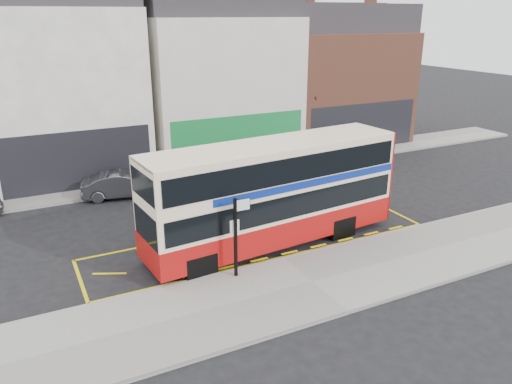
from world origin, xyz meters
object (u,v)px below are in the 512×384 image
double_decker_bus (274,192)px  bus_stop_post (237,229)px  street_tree_right (310,102)px  car_white (319,155)px  car_grey (122,185)px

double_decker_bus → bus_stop_post: size_ratio=3.67×
double_decker_bus → street_tree_right: 13.60m
car_white → bus_stop_post: bearing=153.3°
double_decker_bus → car_grey: 9.26m
bus_stop_post → street_tree_right: bearing=49.8°
double_decker_bus → street_tree_right: (8.41, 10.62, 1.24)m
car_grey → bus_stop_post: bearing=-159.6°
double_decker_bus → car_grey: double_decker_bus is taller
bus_stop_post → car_white: 14.46m
car_white → street_tree_right: size_ratio=0.88×
car_grey → street_tree_right: bearing=-67.9°
car_grey → car_white: car_grey is taller
double_decker_bus → car_white: 11.39m
bus_stop_post → car_grey: bearing=100.3°
double_decker_bus → bus_stop_post: (-2.48, -1.96, -0.30)m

